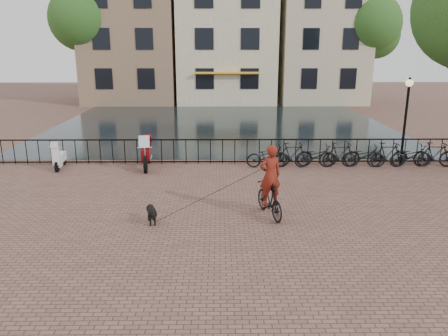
{
  "coord_description": "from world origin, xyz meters",
  "views": [
    {
      "loc": [
        -0.14,
        -9.37,
        4.66
      ],
      "look_at": [
        0.0,
        3.0,
        1.2
      ],
      "focal_mm": 35.0,
      "sensor_mm": 36.0,
      "label": 1
    }
  ],
  "objects_px": {
    "dog": "(152,214)",
    "scooter": "(59,153)",
    "cyclist": "(270,185)",
    "motorcycle": "(146,149)",
    "lamp_post": "(407,107)"
  },
  "relations": [
    {
      "from": "lamp_post",
      "to": "motorcycle",
      "type": "relative_size",
      "value": 1.62
    },
    {
      "from": "lamp_post",
      "to": "motorcycle",
      "type": "distance_m",
      "value": 10.35
    },
    {
      "from": "lamp_post",
      "to": "scooter",
      "type": "xyz_separation_m",
      "value": [
        -13.61,
        -0.28,
        -1.77
      ]
    },
    {
      "from": "dog",
      "to": "scooter",
      "type": "xyz_separation_m",
      "value": [
        -4.43,
        5.6,
        0.34
      ]
    },
    {
      "from": "scooter",
      "to": "cyclist",
      "type": "bearing_deg",
      "value": -39.08
    },
    {
      "from": "cyclist",
      "to": "motorcycle",
      "type": "relative_size",
      "value": 1.13
    },
    {
      "from": "cyclist",
      "to": "scooter",
      "type": "relative_size",
      "value": 1.8
    },
    {
      "from": "lamp_post",
      "to": "cyclist",
      "type": "xyz_separation_m",
      "value": [
        -5.93,
        -5.4,
        -1.46
      ]
    },
    {
      "from": "cyclist",
      "to": "motorcycle",
      "type": "distance_m",
      "value": 6.77
    },
    {
      "from": "dog",
      "to": "scooter",
      "type": "height_order",
      "value": "scooter"
    },
    {
      "from": "dog",
      "to": "lamp_post",
      "type": "bearing_deg",
      "value": 16.54
    },
    {
      "from": "cyclist",
      "to": "dog",
      "type": "height_order",
      "value": "cyclist"
    },
    {
      "from": "cyclist",
      "to": "dog",
      "type": "xyz_separation_m",
      "value": [
        -3.26,
        -0.48,
        -0.65
      ]
    },
    {
      "from": "cyclist",
      "to": "scooter",
      "type": "xyz_separation_m",
      "value": [
        -7.69,
        5.12,
        -0.31
      ]
    },
    {
      "from": "dog",
      "to": "scooter",
      "type": "bearing_deg",
      "value": 112.25
    }
  ]
}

